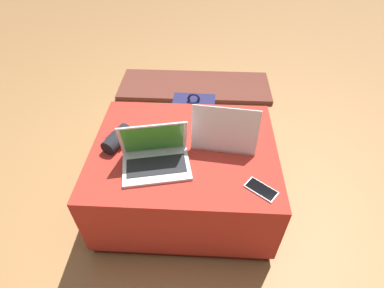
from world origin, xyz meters
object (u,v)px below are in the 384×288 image
object	(u,v)px
cell_phone	(261,189)
backpack	(194,123)
laptop_far	(225,134)
wrist_brace	(117,139)
laptop_near	(155,156)

from	to	relation	value
cell_phone	backpack	world-z (taller)	cell_phone
laptop_far	wrist_brace	bearing A→B (deg)	11.67
laptop_far	backpack	bearing A→B (deg)	-62.38
cell_phone	laptop_near	bearing A→B (deg)	112.21
laptop_near	laptop_far	xyz separation A→B (m)	(0.35, 0.18, 0.00)
laptop_far	cell_phone	world-z (taller)	laptop_far
wrist_brace	cell_phone	bearing A→B (deg)	-20.60
backpack	wrist_brace	distance (m)	0.73
wrist_brace	backpack	bearing A→B (deg)	54.22
laptop_near	wrist_brace	world-z (taller)	laptop_near
laptop_near	backpack	distance (m)	0.75
cell_phone	backpack	bearing A→B (deg)	61.37
backpack	wrist_brace	world-z (taller)	wrist_brace
laptop_far	wrist_brace	size ratio (longest dim) A/B	1.87
laptop_far	wrist_brace	world-z (taller)	laptop_far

